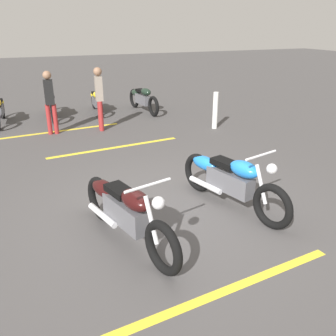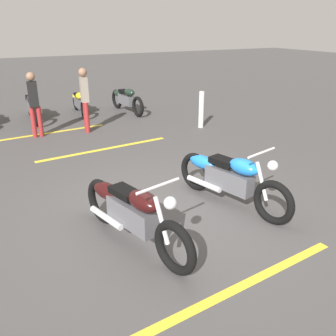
{
  "view_description": "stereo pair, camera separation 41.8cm",
  "coord_description": "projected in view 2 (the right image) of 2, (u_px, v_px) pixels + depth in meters",
  "views": [
    {
      "loc": [
        -4.62,
        2.03,
        2.73
      ],
      "look_at": [
        0.16,
        0.0,
        0.65
      ],
      "focal_mm": 38.73,
      "sensor_mm": 36.0,
      "label": 1
    },
    {
      "loc": [
        -4.44,
        2.41,
        2.73
      ],
      "look_at": [
        0.16,
        0.0,
        0.65
      ],
      "focal_mm": 38.73,
      "sensor_mm": 36.0,
      "label": 2
    }
  ],
  "objects": [
    {
      "name": "bystander_near_row",
      "position": [
        85.0,
        97.0,
        9.46
      ],
      "size": [
        0.28,
        0.22,
        1.68
      ],
      "rotation": [
        0.0,
        0.0,
        1.48
      ],
      "color": "maroon",
      "rests_on": "ground"
    },
    {
      "name": "bystander_secondary",
      "position": [
        34.0,
        102.0,
        9.03
      ],
      "size": [
        0.21,
        0.27,
        1.63
      ],
      "rotation": [
        0.0,
        0.0,
        6.19
      ],
      "color": "maroon",
      "rests_on": "ground"
    },
    {
      "name": "parking_stripe_near",
      "position": [
        234.0,
        290.0,
        3.98
      ],
      "size": [
        0.42,
        3.2,
        0.01
      ],
      "primitive_type": "cube",
      "rotation": [
        0.0,
        0.0,
        1.66
      ],
      "color": "yellow",
      "rests_on": "ground"
    },
    {
      "name": "parking_stripe_far",
      "position": [
        46.0,
        133.0,
        9.64
      ],
      "size": [
        0.42,
        3.2,
        0.01
      ],
      "primitive_type": "cube",
      "rotation": [
        0.0,
        0.0,
        1.66
      ],
      "color": "yellow",
      "rests_on": "ground"
    },
    {
      "name": "motorcycle_row_left",
      "position": [
        79.0,
        102.0,
        11.56
      ],
      "size": [
        1.94,
        0.31,
        0.73
      ],
      "rotation": [
        0.0,
        0.0,
        3.07
      ],
      "color": "black",
      "rests_on": "ground"
    },
    {
      "name": "motorcycle_row_far_left",
      "position": [
        126.0,
        99.0,
        11.82
      ],
      "size": [
        2.12,
        0.38,
        0.8
      ],
      "rotation": [
        0.0,
        0.0,
        3.24
      ],
      "color": "black",
      "rests_on": "ground"
    },
    {
      "name": "motorcycle_bright_foreground",
      "position": [
        228.0,
        177.0,
        5.73
      ],
      "size": [
        2.19,
        0.8,
        1.04
      ],
      "rotation": [
        0.0,
        0.0,
        3.39
      ],
      "color": "black",
      "rests_on": "ground"
    },
    {
      "name": "ground_plane",
      "position": [
        173.0,
        210.0,
        5.7
      ],
      "size": [
        60.0,
        60.0,
        0.0
      ],
      "primitive_type": "plane",
      "color": "#474444"
    },
    {
      "name": "parking_stripe_mid",
      "position": [
        105.0,
        149.0,
        8.44
      ],
      "size": [
        0.42,
        3.2,
        0.01
      ],
      "primitive_type": "cube",
      "rotation": [
        0.0,
        0.0,
        1.66
      ],
      "color": "yellow",
      "rests_on": "ground"
    },
    {
      "name": "bollard_post",
      "position": [
        201.0,
        110.0,
        10.01
      ],
      "size": [
        0.14,
        0.14,
        1.0
      ],
      "primitive_type": "cylinder",
      "color": "white",
      "rests_on": "ground"
    },
    {
      "name": "motorcycle_dark_foreground",
      "position": [
        131.0,
        212.0,
        4.68
      ],
      "size": [
        2.19,
        0.8,
        1.04
      ],
      "rotation": [
        0.0,
        0.0,
        3.39
      ],
      "color": "black",
      "rests_on": "ground"
    },
    {
      "name": "motorcycle_row_center",
      "position": [
        32.0,
        106.0,
        10.8
      ],
      "size": [
        2.16,
        0.28,
        0.81
      ],
      "rotation": [
        0.0,
        0.0,
        3.12
      ],
      "color": "black",
      "rests_on": "ground"
    }
  ]
}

